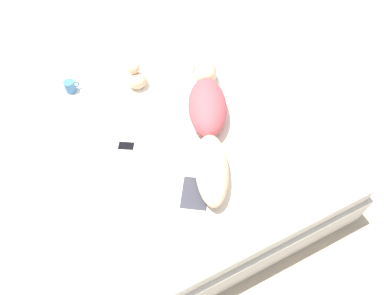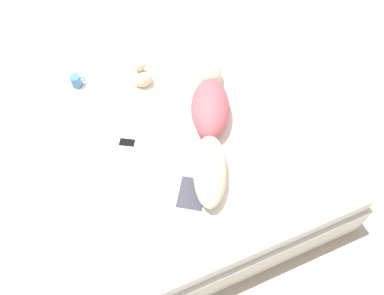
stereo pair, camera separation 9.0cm
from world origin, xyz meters
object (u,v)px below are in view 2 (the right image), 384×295
(open_magazine, at_px, (173,190))
(cell_phone, at_px, (127,143))
(coffee_mug, at_px, (76,81))
(person, at_px, (210,122))

(open_magazine, relative_size, cell_phone, 4.02)
(coffee_mug, bearing_deg, cell_phone, -74.33)
(open_magazine, distance_m, cell_phone, 0.51)
(person, xyz_separation_m, coffee_mug, (-0.79, 0.82, -0.05))
(person, height_order, open_magazine, person)
(coffee_mug, relative_size, cell_phone, 0.74)
(person, xyz_separation_m, open_magazine, (-0.43, -0.36, -0.10))
(cell_phone, bearing_deg, coffee_mug, 46.03)
(person, bearing_deg, coffee_mug, 158.55)
(open_magazine, xyz_separation_m, cell_phone, (-0.16, 0.48, 0.00))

